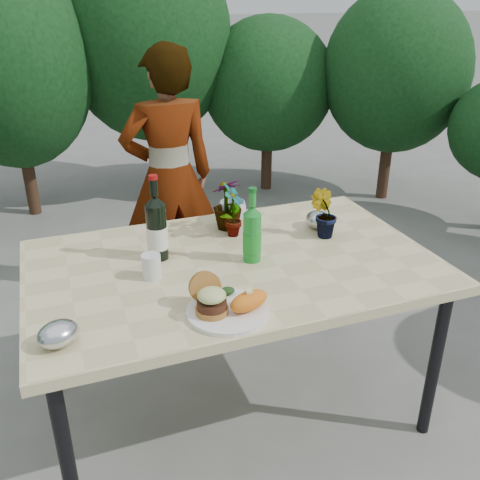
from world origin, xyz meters
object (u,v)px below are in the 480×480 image
object	(u,v)px
patio_table	(233,274)
dinner_plate	(228,311)
wine_bottle	(157,229)
person	(169,178)

from	to	relation	value
patio_table	dinner_plate	world-z (taller)	dinner_plate
wine_bottle	person	world-z (taller)	person
wine_bottle	person	distance (m)	1.04
dinner_plate	person	world-z (taller)	person
person	dinner_plate	bearing A→B (deg)	82.23
wine_bottle	person	size ratio (longest dim) A/B	0.23
patio_table	dinner_plate	bearing A→B (deg)	-112.39
dinner_plate	wine_bottle	size ratio (longest dim) A/B	0.80
patio_table	person	bearing A→B (deg)	89.52
patio_table	wine_bottle	bearing A→B (deg)	153.52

